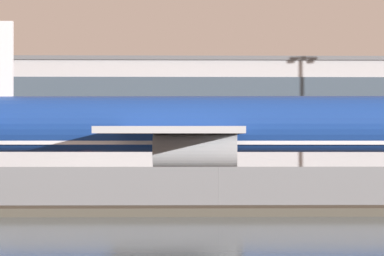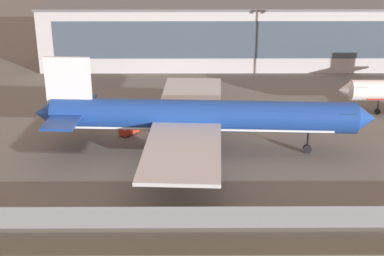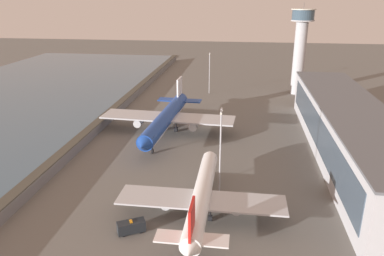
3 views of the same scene
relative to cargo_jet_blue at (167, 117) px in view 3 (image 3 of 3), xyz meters
name	(u,v)px [view 3 (image 3 of 3)]	position (x,y,z in m)	size (l,w,h in m)	color
ground_plane	(149,133)	(0.56, -5.77, -5.45)	(500.00, 500.00, 0.00)	#66635E
shoreline_seawall	(89,130)	(0.56, -26.27, -5.20)	(320.00, 3.00, 0.50)	#474238
perimeter_fence	(101,127)	(0.56, -21.77, -4.08)	(280.00, 0.10, 2.73)	slate
cargo_jet_blue	(167,117)	(0.00, 0.00, 0.00)	(50.24, 43.24, 14.27)	#193D93
passenger_jet_white_red	(202,196)	(45.20, 16.27, -1.12)	(39.05, 33.28, 11.32)	white
baggage_tug	(192,121)	(-10.96, 6.75, -4.64)	(3.23, 3.51, 1.80)	red
ops_van	(132,226)	(53.00, 3.97, -4.17)	(4.28, 5.58, 2.48)	#1E2328
control_tower	(300,44)	(-58.49, 47.52, 16.69)	(10.27, 10.27, 38.97)	#ADADB2
terminal_building	(349,132)	(11.33, 52.60, 1.78)	(93.57, 17.67, 14.43)	#B2B2B7
apron_light_mast_apron_west	(210,71)	(-53.39, 8.71, 4.96)	(3.20, 0.40, 18.32)	#A8A8AD
apron_light_mast_apron_east	(220,148)	(37.06, 19.30, 5.89)	(3.20, 0.40, 20.14)	#A8A8AD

